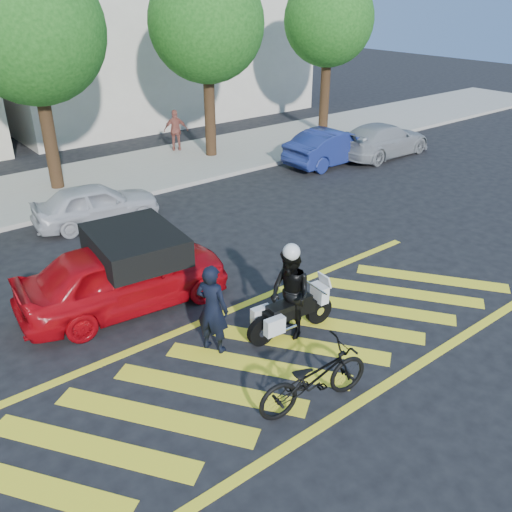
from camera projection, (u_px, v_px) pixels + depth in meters
ground at (281, 354)px, 10.66m from camera, size 90.00×90.00×0.00m
sidewalk at (58, 189)px, 19.03m from camera, size 60.00×5.00×0.15m
crosswalk at (279, 354)px, 10.63m from camera, size 12.33×4.00×0.01m
building_right at (150, 6)px, 27.90m from camera, size 16.00×8.00×11.00m
tree_center at (35, 35)px, 16.89m from camera, size 4.60×4.60×7.56m
tree_right at (209, 28)px, 20.52m from camera, size 4.40×4.40×7.41m
tree_far_right at (330, 24)px, 24.17m from camera, size 4.00×4.00×7.10m
officer_bike at (212, 309)px, 10.38m from camera, size 0.69×0.81×1.87m
bicycle at (314, 378)px, 9.13m from camera, size 2.23×1.08×1.13m
police_motorcycle at (290, 313)px, 11.06m from camera, size 2.08×0.69×0.92m
officer_moto at (290, 294)px, 10.84m from camera, size 0.80×0.99×1.90m
red_convertible at (124, 275)px, 11.89m from camera, size 4.77×2.29×1.57m
parked_mid_right at (96, 204)px, 16.19m from camera, size 3.84×1.92×1.26m
parked_right at (333, 146)px, 21.66m from camera, size 4.31×1.56×1.41m
parked_far_right at (383, 140)px, 22.66m from camera, size 4.79×2.10×1.37m
pedestrian_right at (176, 130)px, 22.82m from camera, size 1.08×0.85×1.71m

